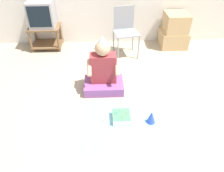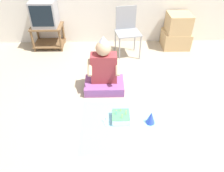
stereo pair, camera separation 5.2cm
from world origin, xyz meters
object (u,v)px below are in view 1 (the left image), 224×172
Objects in this scene: tv at (42,14)px; birthday_cake at (121,117)px; folding_chair at (125,28)px; person_seated at (103,73)px; party_hat_blue at (151,117)px; cardboard_box_stack at (174,31)px.

tv is 2.62m from birthday_cake.
birthday_cake is at bearing -96.48° from folding_chair.
birthday_cake is (0.22, -0.70, -0.24)m from person_seated.
folding_chair reaches higher than party_hat_blue.
folding_chair is 3.86× the size of birthday_cake.
person_seated is 0.77m from birthday_cake.
folding_chair is 1.22m from person_seated.
party_hat_blue is at bearing -51.35° from person_seated.
tv is at bearing 122.40° from birthday_cake.
person_seated is 0.99m from party_hat_blue.
tv is 0.55× the size of person_seated.
party_hat_blue is at bearing -51.64° from tv.
folding_chair is (1.56, -0.32, -0.17)m from tv.
folding_chair is at bearing -165.05° from cardboard_box_stack.
tv is at bearing 128.36° from party_hat_blue.
party_hat_blue is at bearing -111.78° from cardboard_box_stack.
cardboard_box_stack is 2.96× the size of birthday_cake.
person_seated is at bearing 107.62° from birthday_cake.
cardboard_box_stack is at bearing 43.66° from person_seated.
folding_chair reaches higher than cardboard_box_stack.
folding_chair reaches higher than person_seated.
person_seated is at bearing -51.80° from tv.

